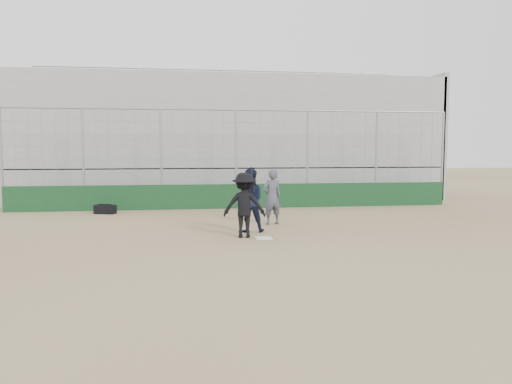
{
  "coord_description": "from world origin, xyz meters",
  "views": [
    {
      "loc": [
        -2.16,
        -13.26,
        2.45
      ],
      "look_at": [
        0.0,
        1.4,
        1.15
      ],
      "focal_mm": 35.0,
      "sensor_mm": 36.0,
      "label": 1
    }
  ],
  "objects": [
    {
      "name": "batter_at_plate",
      "position": [
        -0.49,
        0.26,
        0.9
      ],
      "size": [
        1.25,
        0.86,
        1.94
      ],
      "color": "black",
      "rests_on": "ground"
    },
    {
      "name": "umpire",
      "position": [
        0.68,
        2.46,
        0.8
      ],
      "size": [
        0.74,
        0.59,
        1.61
      ],
      "primitive_type": "imported",
      "rotation": [
        0.0,
        0.0,
        3.42
      ],
      "color": "#454957",
      "rests_on": "ground"
    },
    {
      "name": "bleachers",
      "position": [
        0.0,
        11.95,
        2.92
      ],
      "size": [
        20.25,
        6.7,
        6.98
      ],
      "color": "gray",
      "rests_on": "ground"
    },
    {
      "name": "catcher_crouched",
      "position": [
        -0.25,
        1.06,
        0.62
      ],
      "size": [
        0.92,
        0.72,
        1.25
      ],
      "color": "black",
      "rests_on": "ground"
    },
    {
      "name": "home_plate",
      "position": [
        0.0,
        0.0,
        0.01
      ],
      "size": [
        0.44,
        0.44,
        0.02
      ],
      "primitive_type": "cube",
      "color": "white",
      "rests_on": "ground"
    },
    {
      "name": "backstop",
      "position": [
        0.0,
        7.0,
        0.96
      ],
      "size": [
        18.1,
        0.25,
        4.04
      ],
      "color": "#11371A",
      "rests_on": "ground"
    },
    {
      "name": "ground",
      "position": [
        0.0,
        0.0,
        0.0
      ],
      "size": [
        90.0,
        90.0,
        0.0
      ],
      "primitive_type": "plane",
      "color": "olive",
      "rests_on": "ground"
    },
    {
      "name": "equipment_bag",
      "position": [
        -5.06,
        5.93,
        0.17
      ],
      "size": [
        0.85,
        0.57,
        0.37
      ],
      "color": "black",
      "rests_on": "ground"
    }
  ]
}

